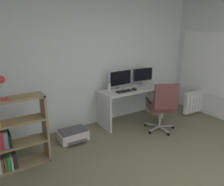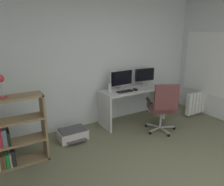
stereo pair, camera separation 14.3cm
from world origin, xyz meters
The scene contains 14 objects.
wall_back centered at (0.00, 2.66, 1.38)m, with size 5.04×0.10×2.76m, color silver.
window_pane centered at (2.52, 1.76, 1.23)m, with size 0.01×1.24×1.34m, color white.
window_frame centered at (2.51, 1.76, 1.23)m, with size 0.02×1.32×1.42m, color white.
desk centered at (0.73, 2.25, 0.55)m, with size 1.44×0.56×0.76m.
monitor_main centered at (0.50, 2.35, 0.99)m, with size 0.57×0.18×0.41m.
monitor_secondary centered at (1.12, 2.36, 0.99)m, with size 0.48×0.18×0.39m.
keyboard centered at (0.45, 2.14, 0.77)m, with size 0.34×0.13×0.02m, color black.
computer_mouse centered at (0.70, 2.13, 0.77)m, with size 0.06×0.10×0.03m, color black.
desktop_speaker centered at (0.19, 2.31, 0.84)m, with size 0.07×0.07×0.17m, color silver.
office_chair centered at (0.92, 1.51, 0.58)m, with size 0.66×0.68×1.03m.
bookshelf centered at (-1.78, 1.83, 0.49)m, with size 0.84×0.29×1.08m.
desk_lamp centered at (-1.79, 1.83, 1.31)m, with size 0.12×0.11×0.33m.
printer centered at (-0.71, 2.14, 0.10)m, with size 0.52×0.44×0.20m.
radiator centered at (2.42, 1.76, 0.32)m, with size 0.98×0.10×0.51m.
Camera 1 is at (-2.04, -1.31, 2.00)m, focal length 34.62 mm.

